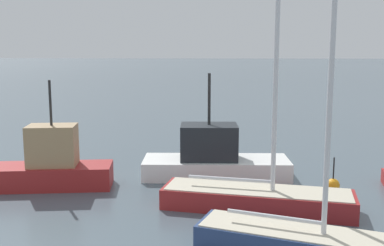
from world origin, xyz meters
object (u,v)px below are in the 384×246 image
channel_buoy_0 (333,185)px  fishing_boat_2 (49,166)px  sailboat_2 (257,195)px  fishing_boat_1 (213,158)px  sailboat_3 (306,236)px

channel_buoy_0 → fishing_boat_2: bearing=-179.2°
sailboat_2 → fishing_boat_1: size_ratio=1.63×
fishing_boat_2 → channel_buoy_0: (12.32, 0.17, -0.67)m
fishing_boat_1 → channel_buoy_0: 5.58m
sailboat_2 → fishing_boat_1: sailboat_2 is taller
sailboat_3 → channel_buoy_0: (2.25, 6.25, -0.26)m
sailboat_3 → fishing_boat_2: size_ratio=2.04×
sailboat_2 → fishing_boat_1: bearing=120.9°
sailboat_2 → channel_buoy_0: size_ratio=7.58×
sailboat_3 → channel_buoy_0: sailboat_3 is taller
sailboat_3 → channel_buoy_0: bearing=88.4°
fishing_boat_1 → channel_buoy_0: (5.15, -2.07, -0.59)m
sailboat_2 → sailboat_3: (1.14, -3.80, -0.01)m
fishing_boat_1 → fishing_boat_2: bearing=14.4°
fishing_boat_2 → sailboat_2: bearing=-22.5°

